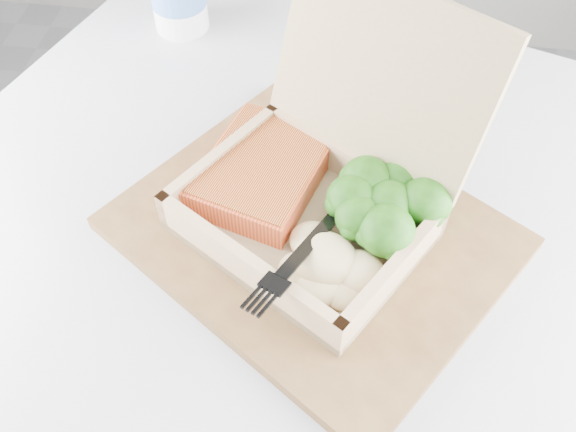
# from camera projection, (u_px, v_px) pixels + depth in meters

# --- Properties ---
(cafe_table) EXTENTS (1.00, 1.00, 0.73)m
(cafe_table) POSITION_uv_depth(u_px,v_px,m) (295.00, 348.00, 0.73)
(cafe_table) COLOR black
(cafe_table) RESTS_ON floor
(serving_tray) EXTENTS (0.42, 0.40, 0.01)m
(serving_tray) POSITION_uv_depth(u_px,v_px,m) (313.00, 233.00, 0.59)
(serving_tray) COLOR brown
(serving_tray) RESTS_ON cafe_table
(takeout_container) EXTENTS (0.28, 0.29, 0.19)m
(takeout_container) POSITION_uv_depth(u_px,v_px,m) (327.00, 175.00, 0.56)
(takeout_container) COLOR #9D875E
(takeout_container) RESTS_ON serving_tray
(salmon_fillet) EXTENTS (0.13, 0.15, 0.03)m
(salmon_fillet) POSITION_uv_depth(u_px,v_px,m) (263.00, 172.00, 0.59)
(salmon_fillet) COLOR #D65F2A
(salmon_fillet) RESTS_ON takeout_container
(broccoli_pile) EXTENTS (0.11, 0.11, 0.04)m
(broccoli_pile) POSITION_uv_depth(u_px,v_px,m) (388.00, 209.00, 0.56)
(broccoli_pile) COLOR #2E801C
(broccoli_pile) RESTS_ON takeout_container
(mashed_potatoes) EXTENTS (0.09, 0.08, 0.03)m
(mashed_potatoes) POSITION_uv_depth(u_px,v_px,m) (324.00, 259.00, 0.53)
(mashed_potatoes) COLOR beige
(mashed_potatoes) RESTS_ON takeout_container
(plastic_fork) EXTENTS (0.07, 0.14, 0.02)m
(plastic_fork) POSITION_uv_depth(u_px,v_px,m) (325.00, 224.00, 0.54)
(plastic_fork) COLOR black
(plastic_fork) RESTS_ON mashed_potatoes
(receipt) EXTENTS (0.14, 0.15, 0.00)m
(receipt) POSITION_uv_depth(u_px,v_px,m) (354.00, 118.00, 0.69)
(receipt) COLOR white
(receipt) RESTS_ON cafe_table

